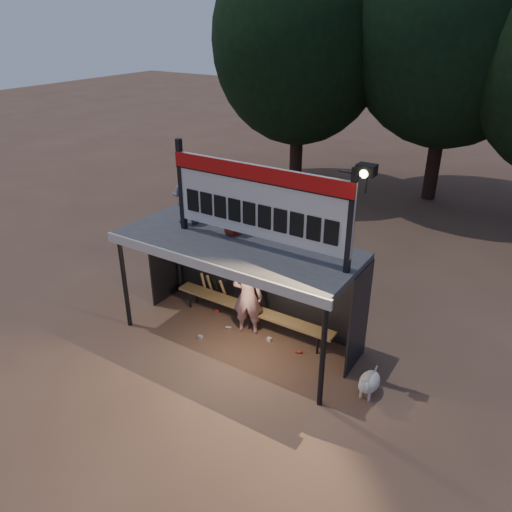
# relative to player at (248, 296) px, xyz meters

# --- Properties ---
(ground) EXTENTS (80.00, 80.00, 0.00)m
(ground) POSITION_rel_player_xyz_m (-0.03, -0.33, -0.90)
(ground) COLOR brown
(ground) RESTS_ON ground
(player) EXTENTS (0.77, 0.64, 1.81)m
(player) POSITION_rel_player_xyz_m (0.00, 0.00, 0.00)
(player) COLOR white
(player) RESTS_ON ground
(child_a) EXTENTS (0.71, 0.64, 1.20)m
(child_a) POSITION_rel_player_xyz_m (-1.55, -0.06, 2.01)
(child_a) COLOR slate
(child_a) RESTS_ON dugout_shelter
(child_b) EXTENTS (0.65, 0.61, 1.11)m
(child_b) POSITION_rel_player_xyz_m (-0.35, -0.02, 1.97)
(child_b) COLOR maroon
(child_b) RESTS_ON dugout_shelter
(dugout_shelter) EXTENTS (5.10, 2.08, 2.32)m
(dugout_shelter) POSITION_rel_player_xyz_m (-0.03, -0.09, 0.94)
(dugout_shelter) COLOR #3E3E41
(dugout_shelter) RESTS_ON ground
(scoreboard_assembly) EXTENTS (4.10, 0.27, 1.99)m
(scoreboard_assembly) POSITION_rel_player_xyz_m (0.53, -0.34, 2.42)
(scoreboard_assembly) COLOR black
(scoreboard_assembly) RESTS_ON dugout_shelter
(bench) EXTENTS (4.00, 0.35, 0.48)m
(bench) POSITION_rel_player_xyz_m (-0.03, 0.22, -0.47)
(bench) COLOR olive
(bench) RESTS_ON ground
(tree_left) EXTENTS (6.46, 6.46, 9.27)m
(tree_left) POSITION_rel_player_xyz_m (-4.03, 9.67, 4.61)
(tree_left) COLOR black
(tree_left) RESTS_ON ground
(tree_mid) EXTENTS (7.22, 7.22, 10.36)m
(tree_mid) POSITION_rel_player_xyz_m (0.97, 11.17, 5.26)
(tree_mid) COLOR black
(tree_mid) RESTS_ON ground
(dog) EXTENTS (0.36, 0.81, 0.49)m
(dog) POSITION_rel_player_xyz_m (3.02, -0.52, -0.63)
(dog) COLOR silver
(dog) RESTS_ON ground
(bats) EXTENTS (0.68, 0.35, 0.84)m
(bats) POSITION_rel_player_xyz_m (-1.28, 0.49, -0.47)
(bats) COLOR #A0794A
(bats) RESTS_ON ground
(litter) EXTENTS (2.51, 1.16, 0.08)m
(litter) POSITION_rel_player_xyz_m (-0.07, -0.17, -0.87)
(litter) COLOR #AA2F1D
(litter) RESTS_ON ground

